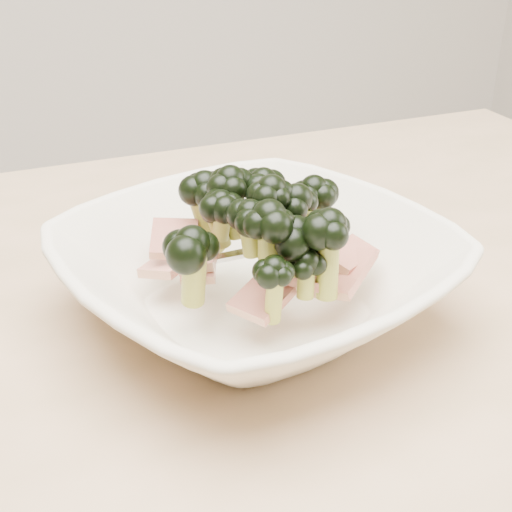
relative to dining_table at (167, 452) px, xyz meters
name	(u,v)px	position (x,y,z in m)	size (l,w,h in m)	color
dining_table	(167,452)	(0.00, 0.00, 0.00)	(1.20, 0.80, 0.75)	tan
broccoli_dish	(257,267)	(0.08, 0.02, 0.14)	(0.35, 0.35, 0.12)	silver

